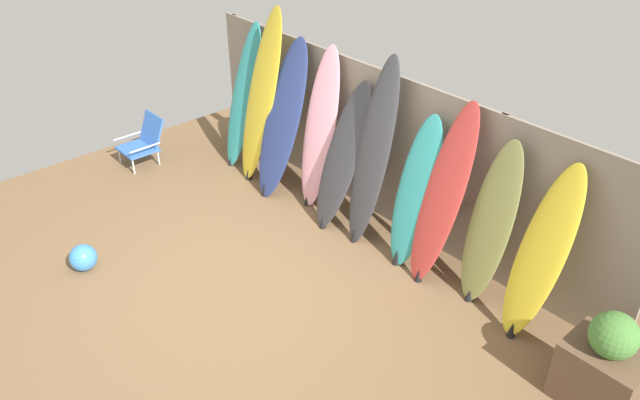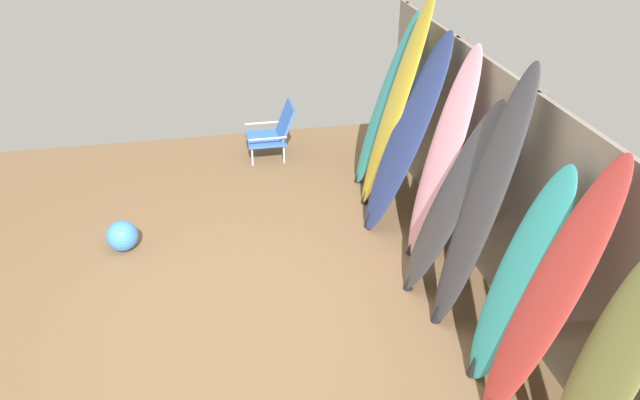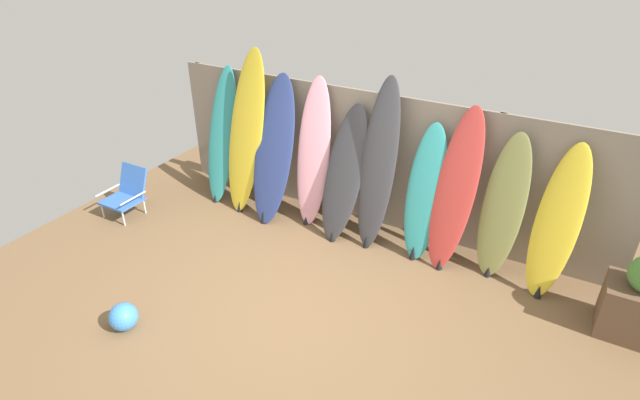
{
  "view_description": "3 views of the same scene",
  "coord_description": "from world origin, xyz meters",
  "views": [
    {
      "loc": [
        4.24,
        -2.72,
        4.15
      ],
      "look_at": [
        0.43,
        0.64,
        0.96
      ],
      "focal_mm": 35.0,
      "sensor_mm": 36.0,
      "label": 1
    },
    {
      "loc": [
        3.76,
        -0.28,
        3.27
      ],
      "look_at": [
        -0.3,
        0.53,
        0.92
      ],
      "focal_mm": 35.0,
      "sensor_mm": 36.0,
      "label": 2
    },
    {
      "loc": [
        2.23,
        -3.45,
        3.65
      ],
      "look_at": [
        -0.0,
        0.53,
        1.05
      ],
      "focal_mm": 28.0,
      "sensor_mm": 36.0,
      "label": 3
    }
  ],
  "objects": [
    {
      "name": "ground",
      "position": [
        0.0,
        0.0,
        0.0
      ],
      "size": [
        7.68,
        7.68,
        0.0
      ],
      "primitive_type": "plane",
      "color": "brown"
    },
    {
      "name": "fence_back",
      "position": [
        -0.0,
        2.01,
        0.9
      ],
      "size": [
        6.08,
        0.11,
        1.8
      ],
      "color": "gray",
      "rests_on": "ground"
    },
    {
      "name": "surfboard_teal_0",
      "position": [
        -2.22,
        1.62,
        0.93
      ],
      "size": [
        0.47,
        0.69,
        1.88
      ],
      "color": "teal",
      "rests_on": "ground"
    },
    {
      "name": "surfboard_yellow_1",
      "position": [
        -1.74,
        1.56,
        1.08
      ],
      "size": [
        0.62,
        0.7,
        2.19
      ],
      "color": "yellow",
      "rests_on": "ground"
    },
    {
      "name": "surfboard_navy_2",
      "position": [
        -1.27,
        1.53,
        0.94
      ],
      "size": [
        0.61,
        0.82,
        1.91
      ],
      "color": "navy",
      "rests_on": "ground"
    },
    {
      "name": "surfboard_pink_3",
      "position": [
        -0.75,
        1.68,
        0.96
      ],
      "size": [
        0.51,
        0.57,
        1.94
      ],
      "color": "pink",
      "rests_on": "ground"
    },
    {
      "name": "surfboard_charcoal_4",
      "position": [
        -0.24,
        1.57,
        0.83
      ],
      "size": [
        0.57,
        0.74,
        1.68
      ],
      "color": "#38383D",
      "rests_on": "ground"
    },
    {
      "name": "surfboard_charcoal_5",
      "position": [
        0.19,
        1.6,
        1.03
      ],
      "size": [
        0.44,
        0.58,
        2.09
      ],
      "color": "#38383D",
      "rests_on": "ground"
    },
    {
      "name": "surfboard_teal_6",
      "position": [
        0.79,
        1.63,
        0.8
      ],
      "size": [
        0.47,
        0.56,
        1.63
      ],
      "color": "teal",
      "rests_on": "ground"
    },
    {
      "name": "surfboard_red_7",
      "position": [
        1.14,
        1.63,
        0.93
      ],
      "size": [
        0.54,
        0.65,
        1.88
      ],
      "color": "#D13D38",
      "rests_on": "ground"
    },
    {
      "name": "surfboard_olive_8",
      "position": [
        1.67,
        1.69,
        0.83
      ],
      "size": [
        0.48,
        0.43,
        1.69
      ],
      "color": "olive",
      "rests_on": "ground"
    },
    {
      "name": "surfboard_yellow_9",
      "position": [
        2.24,
        1.66,
        0.83
      ],
      "size": [
        0.52,
        0.64,
        1.68
      ],
      "color": "yellow",
      "rests_on": "ground"
    },
    {
      "name": "beach_chair",
      "position": [
        -3.08,
        0.52,
        0.33
      ],
      "size": [
        0.5,
        0.56,
        0.65
      ],
      "rotation": [
        0.0,
        0.0,
        -0.17
      ],
      "color": "silver",
      "rests_on": "ground"
    },
    {
      "name": "planter_box",
      "position": [
        3.11,
        1.29,
        0.39
      ],
      "size": [
        0.62,
        0.49,
        0.92
      ],
      "color": "brown",
      "rests_on": "ground"
    },
    {
      "name": "beach_ball",
      "position": [
        -1.34,
        -1.13,
        0.14
      ],
      "size": [
        0.29,
        0.29,
        0.29
      ],
      "primitive_type": "sphere",
      "color": "#3F8CE5",
      "rests_on": "ground"
    }
  ]
}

